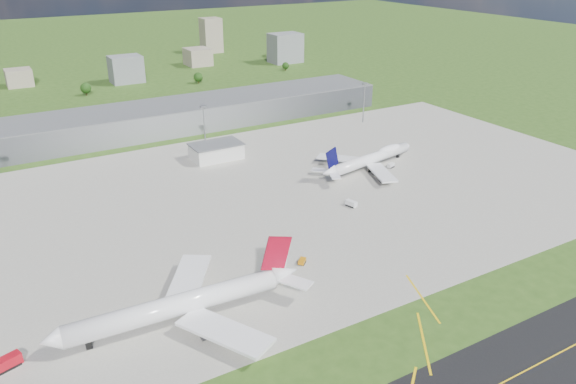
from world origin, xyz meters
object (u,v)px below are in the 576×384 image
van_white_near (351,204)px  van_white_far (391,166)px  airliner_red_twin (185,304)px  tug_yellow (302,261)px  airliner_blue_quad (371,159)px  fire_truck (6,363)px

van_white_near → van_white_far: 53.87m
airliner_red_twin → van_white_near: bearing=-153.5°
tug_yellow → van_white_near: van_white_near is taller
airliner_blue_quad → tug_yellow: 103.65m
airliner_blue_quad → tug_yellow: size_ratio=16.16×
fire_truck → van_white_near: (142.18, 37.13, -0.40)m
airliner_red_twin → van_white_far: airliner_red_twin is taller
airliner_red_twin → van_white_far: 154.71m
tug_yellow → van_white_far: (90.13, 58.73, 0.22)m
fire_truck → tug_yellow: (98.02, 6.49, -0.80)m
airliner_red_twin → van_white_near: size_ratio=13.90×
airliner_blue_quad → fire_truck: (-179.28, -70.72, -3.13)m
fire_truck → tug_yellow: bearing=-14.4°
airliner_red_twin → tug_yellow: 49.54m
fire_truck → airliner_red_twin: bearing=-22.7°
airliner_blue_quad → tug_yellow: (-81.26, -64.23, -3.93)m
airliner_blue_quad → tug_yellow: bearing=-152.9°
van_white_near → tug_yellow: bearing=109.1°
fire_truck → van_white_near: 146.95m
airliner_red_twin → van_white_near: (92.35, 41.08, -4.47)m
airliner_red_twin → van_white_far: size_ratio=16.59×
van_white_near → van_white_far: size_ratio=1.19×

